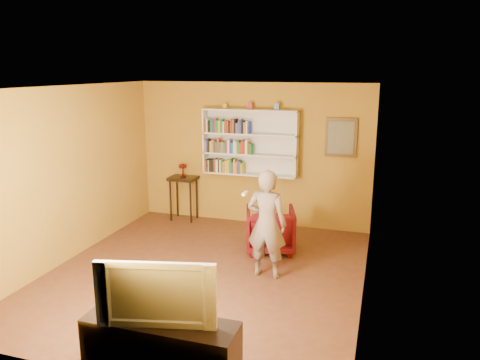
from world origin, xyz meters
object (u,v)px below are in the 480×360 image
tv_cabinet (161,346)px  bookshelf (251,142)px  television (159,290)px  armchair (270,229)px  person (267,224)px  console_table (183,184)px  ruby_lustre (183,167)px

tv_cabinet → bookshelf: bearing=95.2°
bookshelf → television: size_ratio=1.57×
tv_cabinet → armchair: bearing=85.5°
person → television: size_ratio=1.38×
person → tv_cabinet: size_ratio=1.02×
bookshelf → console_table: size_ratio=2.06×
bookshelf → console_table: bearing=-173.2°
bookshelf → console_table: (-1.33, -0.16, -0.87)m
console_table → person: size_ratio=0.55×
bookshelf → person: bearing=-68.4°
armchair → television: bearing=69.2°
ruby_lustre → armchair: ruby_lustre is taller
ruby_lustre → tv_cabinet: bearing=-68.7°
bookshelf → console_table: 1.60m
armchair → person: (0.18, -0.96, 0.43)m
console_table → television: (1.75, -4.50, 0.16)m
ruby_lustre → television: size_ratio=0.23×
bookshelf → television: bearing=-84.8°
person → ruby_lustre: bearing=-40.3°
console_table → ruby_lustre: 0.34m
ruby_lustre → armchair: 2.40m
ruby_lustre → bookshelf: bearing=6.8°
console_table → person: bearing=-42.8°
bookshelf → armchair: bookshelf is taller
bookshelf → person: size_ratio=1.14×
console_table → armchair: console_table is taller
tv_cabinet → television: size_ratio=1.35×
ruby_lustre → television: 4.83m
bookshelf → tv_cabinet: bookshelf is taller
bookshelf → armchair: 1.88m
television → ruby_lustre: bearing=98.0°
person → bookshelf: bearing=-65.9°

